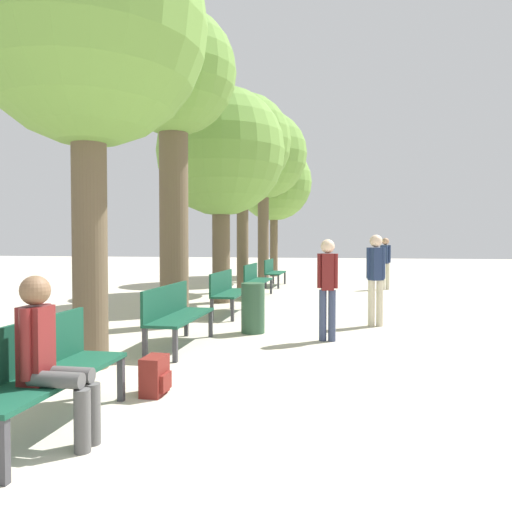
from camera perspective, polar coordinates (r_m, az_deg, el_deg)
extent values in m
plane|color=beige|center=(3.62, 5.21, -24.54)|extent=(80.00, 80.00, 0.00)
cube|color=#144733|center=(4.59, -22.38, -12.74)|extent=(0.51, 1.81, 0.04)
cube|color=#144733|center=(4.67, -24.88, -9.50)|extent=(0.04, 1.81, 0.44)
cube|color=#38383D|center=(3.88, -26.87, -19.30)|extent=(0.06, 0.06, 0.44)
cube|color=#38383D|center=(5.28, -15.17, -13.42)|extent=(0.06, 0.06, 0.44)
cube|color=#38383D|center=(5.47, -19.24, -12.92)|extent=(0.06, 0.06, 0.44)
cube|color=#144733|center=(7.53, -8.53, -6.90)|extent=(0.51, 1.81, 0.04)
cube|color=#144733|center=(7.58, -10.23, -5.01)|extent=(0.04, 1.81, 0.44)
cube|color=#38383D|center=(6.71, -9.22, -10.08)|extent=(0.06, 0.06, 0.44)
cube|color=#38383D|center=(8.32, -5.21, -7.72)|extent=(0.06, 0.06, 0.44)
cube|color=#38383D|center=(6.86, -12.57, -9.83)|extent=(0.06, 0.06, 0.44)
cube|color=#38383D|center=(8.44, -7.97, -7.59)|extent=(0.06, 0.06, 0.44)
cube|color=#144733|center=(10.69, -2.76, -4.27)|extent=(0.51, 1.81, 0.04)
cube|color=#144733|center=(10.72, -3.98, -2.96)|extent=(0.04, 1.81, 0.44)
cube|color=#38383D|center=(9.84, -2.71, -6.21)|extent=(0.06, 0.06, 0.44)
cube|color=#38383D|center=(11.51, -0.76, -5.03)|extent=(0.06, 0.06, 0.44)
cube|color=#38383D|center=(9.94, -5.07, -6.14)|extent=(0.06, 0.06, 0.44)
cube|color=#38383D|center=(11.60, -2.80, -4.98)|extent=(0.06, 0.06, 0.44)
cube|color=#144733|center=(13.92, 0.34, -2.83)|extent=(0.51, 1.81, 0.04)
cube|color=#144733|center=(13.94, -0.61, -1.83)|extent=(0.04, 1.81, 0.44)
cube|color=#38383D|center=(13.06, 0.59, -4.20)|extent=(0.06, 0.06, 0.44)
cube|color=#38383D|center=(14.75, 1.73, -3.50)|extent=(0.06, 0.06, 0.44)
cube|color=#38383D|center=(13.14, -1.22, -4.16)|extent=(0.06, 0.06, 0.44)
cube|color=#38383D|center=(14.82, 0.12, -3.47)|extent=(0.06, 0.06, 0.44)
cube|color=#144733|center=(17.18, 2.27, -1.93)|extent=(0.51, 1.81, 0.04)
cube|color=#144733|center=(17.20, 1.49, -1.12)|extent=(0.04, 1.81, 0.44)
cube|color=#38383D|center=(16.32, 2.57, -2.98)|extent=(0.06, 0.06, 0.44)
cube|color=#38383D|center=(18.02, 3.31, -2.52)|extent=(0.06, 0.06, 0.44)
cube|color=#38383D|center=(16.38, 1.11, -2.96)|extent=(0.06, 0.06, 0.44)
cube|color=#38383D|center=(18.08, 1.99, -2.50)|extent=(0.06, 0.06, 0.44)
cylinder|color=brown|center=(6.54, -18.47, 2.74)|extent=(0.43, 0.43, 3.43)
sphere|color=olive|center=(7.05, -18.71, 23.75)|extent=(2.96, 2.96, 2.96)
cylinder|color=brown|center=(9.36, -9.36, 4.43)|extent=(0.53, 0.53, 4.05)
sphere|color=olive|center=(9.84, -9.45, 20.12)|extent=(2.32, 2.32, 2.32)
cylinder|color=brown|center=(12.70, -4.01, 1.28)|extent=(0.45, 0.45, 2.94)
sphere|color=olive|center=(12.89, -4.04, 11.85)|extent=(3.25, 3.25, 3.25)
cylinder|color=brown|center=(15.28, -1.55, 2.90)|extent=(0.36, 0.36, 3.75)
sphere|color=olive|center=(15.56, -1.55, 12.86)|extent=(2.98, 2.98, 2.98)
cylinder|color=brown|center=(19.04, 0.84, 2.97)|extent=(0.42, 0.42, 3.92)
sphere|color=olive|center=(19.31, 0.84, 11.53)|extent=(3.32, 3.32, 3.32)
cylinder|color=brown|center=(21.79, 2.05, 1.85)|extent=(0.34, 0.34, 3.17)
sphere|color=olive|center=(21.93, 2.06, 8.37)|extent=(3.29, 3.29, 3.29)
cylinder|color=#4C4C4C|center=(4.19, -21.91, -12.98)|extent=(0.43, 0.13, 0.13)
cylinder|color=#4C4C4C|center=(4.17, -19.24, -17.36)|extent=(0.13, 0.13, 0.48)
cylinder|color=#4C4C4C|center=(4.32, -20.80, -12.53)|extent=(0.43, 0.13, 0.13)
cylinder|color=#4C4C4C|center=(4.30, -18.19, -16.77)|extent=(0.13, 0.13, 0.48)
cube|color=maroon|center=(4.32, -23.85, -9.28)|extent=(0.20, 0.23, 0.61)
cylinder|color=maroon|center=(4.21, -24.85, -9.16)|extent=(0.09, 0.09, 0.55)
cylinder|color=maroon|center=(4.42, -22.91, -8.61)|extent=(0.09, 0.09, 0.55)
sphere|color=brown|center=(4.26, -23.93, -3.62)|extent=(0.23, 0.23, 0.23)
cube|color=maroon|center=(5.41, -11.53, -13.23)|extent=(0.21, 0.35, 0.40)
cube|color=maroon|center=(5.39, -10.26, -13.96)|extent=(0.04, 0.24, 0.18)
cylinder|color=beige|center=(9.54, 13.05, -5.26)|extent=(0.12, 0.12, 0.85)
cylinder|color=beige|center=(9.55, 13.96, -5.26)|extent=(0.12, 0.12, 0.85)
cube|color=navy|center=(9.49, 13.54, -0.88)|extent=(0.30, 0.29, 0.61)
cylinder|color=navy|center=(9.48, 12.77, -0.79)|extent=(0.09, 0.09, 0.57)
cylinder|color=navy|center=(9.49, 14.30, -0.79)|extent=(0.09, 0.09, 0.57)
sphere|color=beige|center=(9.47, 13.56, 1.68)|extent=(0.23, 0.23, 0.23)
cylinder|color=#384260|center=(8.02, 7.64, -6.74)|extent=(0.12, 0.12, 0.81)
cylinder|color=#384260|center=(8.01, 8.67, -6.75)|extent=(0.12, 0.12, 0.81)
cube|color=maroon|center=(7.94, 8.18, -1.80)|extent=(0.21, 0.24, 0.57)
cylinder|color=maroon|center=(7.95, 7.31, -1.69)|extent=(0.08, 0.08, 0.55)
cylinder|color=maroon|center=(7.94, 9.05, -1.70)|extent=(0.08, 0.08, 0.55)
sphere|color=beige|center=(7.93, 8.19, 1.11)|extent=(0.22, 0.22, 0.22)
cylinder|color=beige|center=(16.54, 14.29, -2.28)|extent=(0.12, 0.12, 0.84)
cylinder|color=beige|center=(16.55, 14.81, -2.28)|extent=(0.12, 0.12, 0.84)
cube|color=navy|center=(16.51, 14.57, 0.19)|extent=(0.26, 0.28, 0.59)
cylinder|color=navy|center=(16.50, 14.14, 0.24)|extent=(0.09, 0.09, 0.56)
cylinder|color=navy|center=(16.52, 15.00, 0.24)|extent=(0.09, 0.09, 0.56)
sphere|color=#A37A5B|center=(16.51, 14.58, 1.63)|extent=(0.23, 0.23, 0.23)
cylinder|color=#2D5138|center=(8.62, -0.35, -5.97)|extent=(0.40, 0.40, 0.86)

